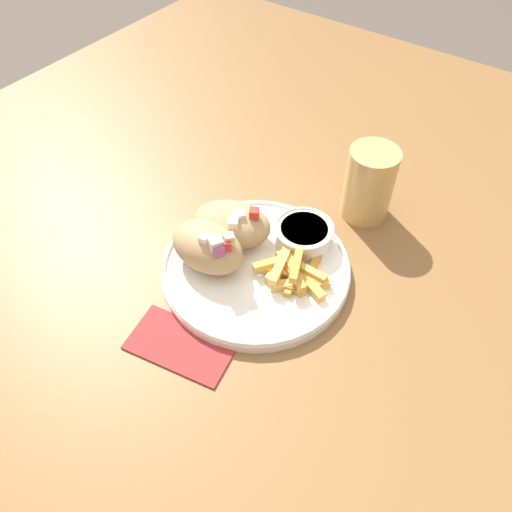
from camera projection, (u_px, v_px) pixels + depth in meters
ground_plane at (271, 446)px, 1.29m from camera, size 10.00×10.00×0.00m
table at (281, 281)px, 0.77m from camera, size 1.44×1.44×0.75m
napkin at (181, 345)px, 0.62m from camera, size 0.14×0.10×0.00m
plate at (256, 268)px, 0.69m from camera, size 0.26×0.26×0.02m
pita_sandwich_near at (208, 247)px, 0.67m from camera, size 0.11×0.07×0.07m
pita_sandwich_far at (232, 224)px, 0.71m from camera, size 0.13×0.11×0.06m
fries_pile at (293, 270)px, 0.67m from camera, size 0.11×0.10×0.03m
sauce_ramekin at (304, 234)px, 0.71m from camera, size 0.09×0.09×0.03m
water_glass at (368, 186)px, 0.74m from camera, size 0.07×0.07×0.11m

